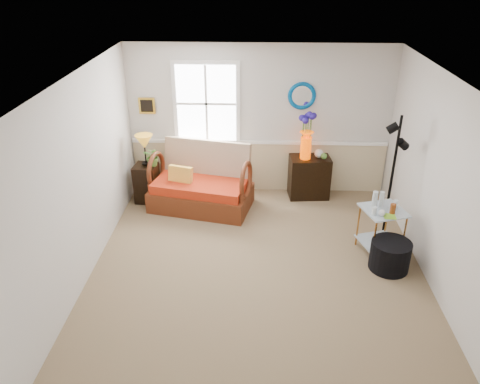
{
  "coord_description": "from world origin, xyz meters",
  "views": [
    {
      "loc": [
        -0.03,
        -5.21,
        3.87
      ],
      "look_at": [
        -0.24,
        0.16,
        1.12
      ],
      "focal_mm": 35.0,
      "sensor_mm": 36.0,
      "label": 1
    }
  ],
  "objects_px": {
    "loveseat": "(201,179)",
    "side_table": "(380,231)",
    "ottoman": "(390,255)",
    "lamp_stand": "(147,183)",
    "floor_lamp": "(391,180)",
    "cabinet": "(309,177)"
  },
  "relations": [
    {
      "from": "loveseat",
      "to": "floor_lamp",
      "type": "xyz_separation_m",
      "value": [
        2.86,
        -0.86,
        0.43
      ]
    },
    {
      "from": "lamp_stand",
      "to": "ottoman",
      "type": "xyz_separation_m",
      "value": [
        3.72,
        -1.84,
        -0.13
      ]
    },
    {
      "from": "loveseat",
      "to": "lamp_stand",
      "type": "relative_size",
      "value": 2.45
    },
    {
      "from": "cabinet",
      "to": "ottoman",
      "type": "relative_size",
      "value": 1.36
    },
    {
      "from": "loveseat",
      "to": "ottoman",
      "type": "bearing_deg",
      "value": -18.14
    },
    {
      "from": "lamp_stand",
      "to": "side_table",
      "type": "height_order",
      "value": "side_table"
    },
    {
      "from": "side_table",
      "to": "cabinet",
      "type": "bearing_deg",
      "value": 116.55
    },
    {
      "from": "loveseat",
      "to": "lamp_stand",
      "type": "bearing_deg",
      "value": -179.1
    },
    {
      "from": "side_table",
      "to": "ottoman",
      "type": "bearing_deg",
      "value": -82.39
    },
    {
      "from": "loveseat",
      "to": "floor_lamp",
      "type": "height_order",
      "value": "floor_lamp"
    },
    {
      "from": "side_table",
      "to": "floor_lamp",
      "type": "relative_size",
      "value": 0.36
    },
    {
      "from": "loveseat",
      "to": "ottoman",
      "type": "relative_size",
      "value": 3.02
    },
    {
      "from": "loveseat",
      "to": "side_table",
      "type": "distance_m",
      "value": 2.98
    },
    {
      "from": "loveseat",
      "to": "cabinet",
      "type": "distance_m",
      "value": 1.92
    },
    {
      "from": "floor_lamp",
      "to": "cabinet",
      "type": "bearing_deg",
      "value": 131.51
    },
    {
      "from": "floor_lamp",
      "to": "ottoman",
      "type": "height_order",
      "value": "floor_lamp"
    },
    {
      "from": "loveseat",
      "to": "cabinet",
      "type": "relative_size",
      "value": 2.22
    },
    {
      "from": "cabinet",
      "to": "floor_lamp",
      "type": "xyz_separation_m",
      "value": [
        1.01,
        -1.34,
        0.6
      ]
    },
    {
      "from": "ottoman",
      "to": "cabinet",
      "type": "bearing_deg",
      "value": 113.23
    },
    {
      "from": "lamp_stand",
      "to": "cabinet",
      "type": "xyz_separation_m",
      "value": [
        2.81,
        0.28,
        0.03
      ]
    },
    {
      "from": "loveseat",
      "to": "ottoman",
      "type": "height_order",
      "value": "loveseat"
    },
    {
      "from": "side_table",
      "to": "loveseat",
      "type": "bearing_deg",
      "value": 155.53
    }
  ]
}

